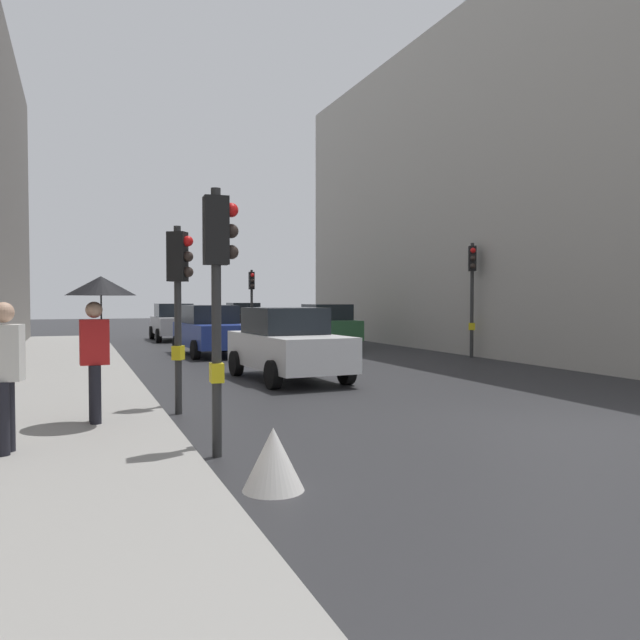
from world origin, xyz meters
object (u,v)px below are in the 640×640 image
at_px(traffic_light_near_right, 179,285).
at_px(car_green_estate, 325,325).
at_px(traffic_light_far_median, 252,292).
at_px(traffic_light_near_left, 218,272).
at_px(car_white_compact, 287,344).
at_px(car_dark_suv, 242,318).
at_px(warning_sign_triangle, 273,459).
at_px(car_silver_hatchback, 174,322).
at_px(car_blue_van, 211,330).
at_px(traffic_light_mid_street, 472,279).
at_px(pedestrian_with_umbrella, 99,308).
at_px(pedestrian_with_black_backpack, 0,368).

relative_size(traffic_light_near_right, car_green_estate, 0.75).
xyz_separation_m(traffic_light_far_median, traffic_light_near_left, (-6.28, -21.75, -0.04)).
distance_m(car_green_estate, car_white_compact, 10.95).
height_order(traffic_light_far_median, car_dark_suv, traffic_light_far_median).
bearing_deg(car_dark_suv, warning_sign_triangle, -103.64).
distance_m(traffic_light_near_left, car_silver_hatchback, 23.16).
bearing_deg(car_blue_van, car_silver_hatchback, 90.11).
height_order(car_blue_van, warning_sign_triangle, car_blue_van).
bearing_deg(traffic_light_mid_street, car_blue_van, 152.96).
relative_size(car_silver_hatchback, warning_sign_triangle, 6.47).
height_order(car_green_estate, car_dark_suv, same).
xyz_separation_m(traffic_light_far_median, car_blue_van, (-3.51, -7.50, -1.46)).
bearing_deg(pedestrian_with_umbrella, traffic_light_far_median, 68.92).
distance_m(traffic_light_far_median, traffic_light_near_right, 19.65).
xyz_separation_m(traffic_light_near_left, car_green_estate, (8.07, 16.65, -1.42)).
height_order(traffic_light_far_median, car_silver_hatchback, traffic_light_far_median).
xyz_separation_m(traffic_light_near_right, car_silver_hatchback, (2.76, 19.82, -1.33)).
distance_m(traffic_light_near_right, car_silver_hatchback, 20.06).
xyz_separation_m(traffic_light_mid_street, car_white_compact, (-7.63, -3.29, -1.78)).
bearing_deg(car_green_estate, warning_sign_triangle, -113.28).
xyz_separation_m(traffic_light_near_left, car_white_compact, (3.16, 6.86, -1.42)).
distance_m(car_blue_van, warning_sign_triangle, 16.04).
distance_m(traffic_light_mid_street, traffic_light_near_right, 12.88).
bearing_deg(car_dark_suv, car_blue_van, -108.29).
bearing_deg(car_blue_van, pedestrian_with_umbrella, -108.54).
xyz_separation_m(traffic_light_mid_street, pedestrian_with_umbrella, (-12.12, -8.15, -0.82)).
bearing_deg(car_blue_van, pedestrian_with_black_backpack, -110.82).
relative_size(traffic_light_mid_street, car_blue_van, 0.89).
distance_m(car_green_estate, pedestrian_with_black_backpack, 19.34).
distance_m(car_green_estate, car_dark_suv, 12.23).
distance_m(traffic_light_near_right, pedestrian_with_umbrella, 1.78).
bearing_deg(car_silver_hatchback, car_blue_van, -89.89).
relative_size(car_silver_hatchback, pedestrian_with_black_backpack, 2.37).
bearing_deg(traffic_light_mid_street, car_green_estate, 112.75).
bearing_deg(car_green_estate, pedestrian_with_black_backpack, -123.03).
height_order(traffic_light_near_right, car_blue_van, traffic_light_near_right).
distance_m(car_dark_suv, car_white_compact, 22.45).
bearing_deg(traffic_light_far_median, traffic_light_near_right, -108.65).
height_order(traffic_light_near_right, car_silver_hatchback, traffic_light_near_right).
bearing_deg(car_white_compact, pedestrian_with_black_backpack, -131.27).
bearing_deg(pedestrian_with_black_backpack, car_silver_hatchback, 76.92).
bearing_deg(car_silver_hatchback, traffic_light_far_median, -18.89).
distance_m(car_blue_van, car_green_estate, 5.81).
xyz_separation_m(car_green_estate, pedestrian_with_black_backpack, (-10.54, -16.21, 0.29)).
height_order(traffic_light_near_right, car_white_compact, traffic_light_near_right).
bearing_deg(traffic_light_far_median, car_blue_van, -115.04).
height_order(car_white_compact, pedestrian_with_black_backpack, pedestrian_with_black_backpack).
relative_size(car_green_estate, pedestrian_with_umbrella, 2.00).
bearing_deg(traffic_light_mid_street, traffic_light_near_left, -136.74).
distance_m(car_white_compact, pedestrian_with_black_backpack, 8.55).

